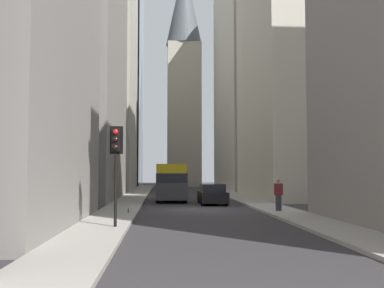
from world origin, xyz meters
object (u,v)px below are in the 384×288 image
Objects in this scene: traffic_light_foreground at (116,152)px; discarded_bottle at (128,211)px; delivery_truck at (171,182)px; pedestrian at (278,193)px; sedan_black at (212,195)px.

discarded_bottle is at bearing -0.76° from traffic_light_foreground.
traffic_light_foreground reaches higher than discarded_bottle.
delivery_truck is at bearing -11.96° from discarded_bottle.
pedestrian is (6.61, -8.13, -1.93)m from traffic_light_foreground.
discarded_bottle is (-11.43, 2.42, -1.21)m from delivery_truck.
pedestrian is at bearing -152.11° from delivery_truck.
discarded_bottle is at bearing 95.55° from pedestrian.
sedan_black is 2.47× the size of pedestrian.
delivery_truck is 1.65× the size of traffic_light_foreground.
pedestrian reaches higher than sedan_black.
sedan_black is at bearing 21.87° from pedestrian.
sedan_black is 7.62m from pedestrian.
sedan_black is at bearing -21.19° from traffic_light_foreground.
delivery_truck reaches higher than sedan_black.
pedestrian is at bearing -50.91° from traffic_light_foreground.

